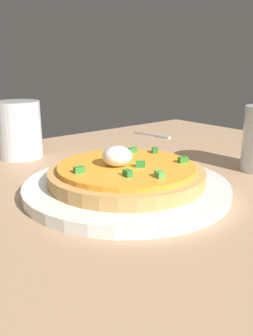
# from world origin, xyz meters

# --- Properties ---
(dining_table) EXTENTS (1.14, 0.66, 0.02)m
(dining_table) POSITION_xyz_m (0.00, 0.00, 0.01)
(dining_table) COLOR tan
(dining_table) RESTS_ON ground
(plate) EXTENTS (0.28, 0.28, 0.01)m
(plate) POSITION_xyz_m (0.03, -0.07, 0.03)
(plate) COLOR white
(plate) RESTS_ON dining_table
(pizza) EXTENTS (0.22, 0.22, 0.05)m
(pizza) POSITION_xyz_m (0.03, -0.07, 0.05)
(pizza) COLOR tan
(pizza) RESTS_ON plate
(cup_far) EXTENTS (0.08, 0.08, 0.11)m
(cup_far) POSITION_xyz_m (-0.00, 0.21, 0.07)
(cup_far) COLOR silver
(cup_far) RESTS_ON dining_table
(fork) EXTENTS (0.03, 0.10, 0.00)m
(fork) POSITION_xyz_m (0.33, 0.18, 0.02)
(fork) COLOR #B7B7BC
(fork) RESTS_ON dining_table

